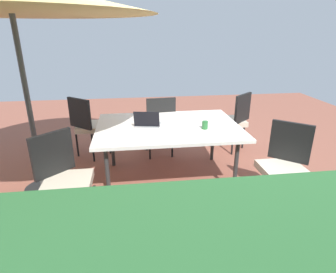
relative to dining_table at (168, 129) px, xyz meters
name	(u,v)px	position (x,y,z in m)	size (l,w,h in m)	color
ground_plane	(168,179)	(0.00, 0.00, -0.73)	(10.00, 10.00, 0.02)	#935442
dining_table	(168,129)	(0.00, 0.00, 0.00)	(1.82, 1.29, 0.77)	white
chair_northwest	(285,163)	(-1.18, 0.83, -0.17)	(0.58, 0.59, 0.98)	beige
chair_south	(160,123)	(0.03, -0.78, -0.17)	(0.47, 0.48, 0.98)	beige
chair_southwest	(233,118)	(-1.20, -0.85, -0.17)	(0.58, 0.59, 0.98)	beige
chair_northeast	(63,176)	(1.16, 0.81, -0.17)	(0.59, 0.59, 0.98)	beige
chair_southeast	(88,124)	(1.13, -0.88, -0.17)	(0.58, 0.59, 0.98)	beige
laptop	(147,123)	(0.26, 0.00, 0.09)	(0.36, 0.30, 0.21)	gray
cup	(205,125)	(-0.44, 0.19, 0.10)	(0.07, 0.07, 0.10)	#286B33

